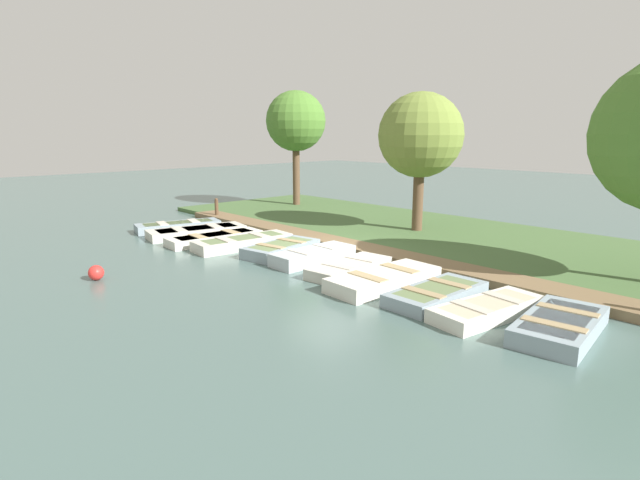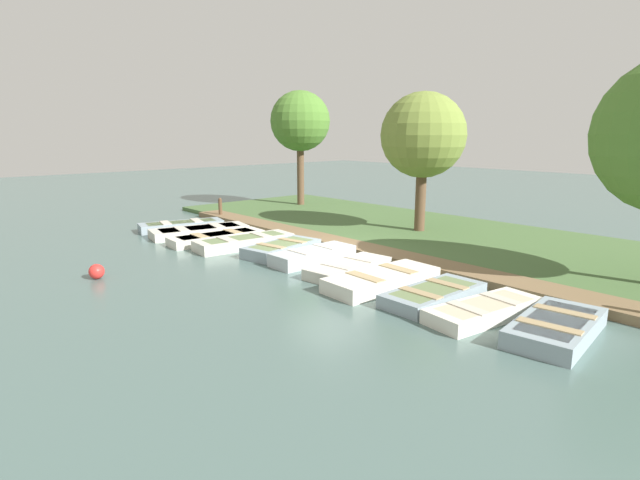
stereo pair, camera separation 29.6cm
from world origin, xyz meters
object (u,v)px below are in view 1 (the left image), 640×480
at_px(rowboat_7, 384,279).
at_px(rowboat_8, 436,294).
at_px(rowboat_0, 178,226).
at_px(rowboat_10, 560,325).
at_px(rowboat_1, 197,232).
at_px(rowboat_2, 215,238).
at_px(rowboat_9, 488,309).
at_px(park_tree_far_left, 296,122).
at_px(rowboat_5, 313,255).
at_px(buoy, 96,273).
at_px(mooring_post_near, 217,209).
at_px(rowboat_6, 350,268).
at_px(rowboat_4, 281,249).
at_px(park_tree_left, 421,136).
at_px(rowboat_3, 243,242).

bearing_deg(rowboat_7, rowboat_8, 94.87).
xyz_separation_m(rowboat_0, rowboat_10, (-0.37, 14.81, 0.01)).
relative_size(rowboat_1, rowboat_2, 1.08).
height_order(rowboat_7, rowboat_9, rowboat_7).
bearing_deg(park_tree_far_left, rowboat_5, 52.25).
height_order(rowboat_10, buoy, buoy).
bearing_deg(park_tree_far_left, rowboat_9, 64.07).
height_order(rowboat_5, rowboat_8, rowboat_5).
distance_m(rowboat_8, mooring_post_near, 13.32).
height_order(rowboat_0, park_tree_far_left, park_tree_far_left).
bearing_deg(rowboat_1, park_tree_far_left, -146.85).
height_order(rowboat_7, park_tree_far_left, park_tree_far_left).
bearing_deg(rowboat_2, rowboat_6, 99.93).
bearing_deg(buoy, rowboat_6, 142.67).
distance_m(rowboat_4, park_tree_left, 6.90).
distance_m(rowboat_6, mooring_post_near, 10.35).
bearing_deg(rowboat_0, mooring_post_near, -141.68).
relative_size(rowboat_3, rowboat_7, 1.09).
relative_size(rowboat_0, rowboat_7, 1.07).
relative_size(rowboat_0, rowboat_10, 1.24).
bearing_deg(mooring_post_near, park_tree_far_left, -175.95).
height_order(rowboat_5, rowboat_10, rowboat_5).
bearing_deg(rowboat_4, rowboat_7, 77.00).
xyz_separation_m(rowboat_3, buoy, (5.06, 0.55, 0.02)).
distance_m(rowboat_4, rowboat_10, 8.83).
bearing_deg(rowboat_10, rowboat_3, -96.28).
bearing_deg(rowboat_7, mooring_post_near, -97.96).
xyz_separation_m(rowboat_1, rowboat_8, (-0.32, 10.52, -0.00)).
bearing_deg(rowboat_0, rowboat_8, 105.42).
relative_size(rowboat_7, buoy, 7.85).
height_order(rowboat_6, buoy, buoy).
bearing_deg(rowboat_3, buoy, 11.39).
bearing_deg(rowboat_6, park_tree_far_left, -130.17).
bearing_deg(mooring_post_near, rowboat_1, 46.62).
height_order(rowboat_5, mooring_post_near, mooring_post_near).
relative_size(rowboat_1, park_tree_far_left, 0.64).
distance_m(rowboat_3, rowboat_10, 10.47).
distance_m(rowboat_2, rowboat_3, 1.41).
bearing_deg(rowboat_5, rowboat_9, 86.80).
xyz_separation_m(rowboat_1, buoy, (4.90, 3.40, 0.04)).
bearing_deg(rowboat_2, rowboat_10, 96.37).
height_order(rowboat_4, mooring_post_near, mooring_post_near).
height_order(rowboat_1, rowboat_3, rowboat_3).
xyz_separation_m(park_tree_far_left, park_tree_left, (1.15, 8.51, -0.65)).
bearing_deg(rowboat_9, park_tree_far_left, -107.44).
bearing_deg(park_tree_left, rowboat_7, 29.57).
xyz_separation_m(rowboat_0, rowboat_7, (-0.26, 10.48, 0.02)).
xyz_separation_m(mooring_post_near, park_tree_far_left, (-5.01, -0.35, 3.88)).
xyz_separation_m(rowboat_8, rowboat_10, (-0.05, 2.79, 0.02)).
bearing_deg(rowboat_4, park_tree_far_left, -142.96).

